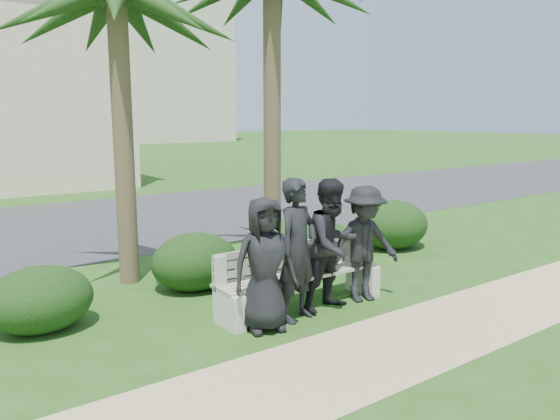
# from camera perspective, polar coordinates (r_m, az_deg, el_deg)

# --- Properties ---
(ground) EXTENTS (160.00, 160.00, 0.00)m
(ground) POSITION_cam_1_polar(r_m,az_deg,el_deg) (8.21, 3.39, -9.52)
(ground) COLOR #294C15
(ground) RESTS_ON ground
(footpath) EXTENTS (30.00, 1.60, 0.01)m
(footpath) POSITION_cam_1_polar(r_m,az_deg,el_deg) (7.01, 13.05, -13.22)
(footpath) COLOR tan
(footpath) RESTS_ON ground
(asphalt_street) EXTENTS (160.00, 8.00, 0.01)m
(asphalt_street) POSITION_cam_1_polar(r_m,az_deg,el_deg) (15.06, -16.35, -1.00)
(asphalt_street) COLOR #2D2D30
(asphalt_street) RESTS_ON ground
(hotel_tower) EXTENTS (26.00, 18.00, 37.30)m
(hotel_tower) POSITION_cam_1_polar(r_m,az_deg,el_deg) (64.73, -19.68, 18.72)
(hotel_tower) COLOR beige
(hotel_tower) RESTS_ON ground
(park_bench) EXTENTS (2.56, 0.62, 0.89)m
(park_bench) POSITION_cam_1_polar(r_m,az_deg,el_deg) (7.83, 2.10, -7.36)
(park_bench) COLOR gray
(park_bench) RESTS_ON ground
(man_a) EXTENTS (0.95, 0.73, 1.72)m
(man_a) POSITION_cam_1_polar(r_m,az_deg,el_deg) (6.92, -1.61, -5.71)
(man_a) COLOR black
(man_a) RESTS_ON ground
(man_b) EXTENTS (0.80, 0.63, 1.92)m
(man_b) POSITION_cam_1_polar(r_m,az_deg,el_deg) (7.26, 1.86, -4.18)
(man_b) COLOR black
(man_b) RESTS_ON ground
(man_c) EXTENTS (0.97, 0.79, 1.87)m
(man_c) POSITION_cam_1_polar(r_m,az_deg,el_deg) (7.69, 5.51, -3.61)
(man_c) COLOR black
(man_c) RESTS_ON ground
(man_d) EXTENTS (1.23, 0.88, 1.72)m
(man_d) POSITION_cam_1_polar(r_m,az_deg,el_deg) (8.11, 8.78, -3.52)
(man_d) COLOR black
(man_d) RESTS_ON ground
(hedge_a) EXTENTS (1.32, 1.09, 0.86)m
(hedge_a) POSITION_cam_1_polar(r_m,az_deg,el_deg) (7.68, -23.78, -8.35)
(hedge_a) COLOR black
(hedge_a) RESTS_ON ground
(hedge_b) EXTENTS (1.41, 1.17, 0.92)m
(hedge_b) POSITION_cam_1_polar(r_m,az_deg,el_deg) (8.79, -8.88, -5.17)
(hedge_b) COLOR black
(hedge_b) RESTS_ON ground
(hedge_d) EXTENTS (1.56, 1.29, 1.02)m
(hedge_d) POSITION_cam_1_polar(r_m,az_deg,el_deg) (9.29, 0.60, -3.92)
(hedge_d) COLOR black
(hedge_d) RESTS_ON ground
(hedge_e) EXTENTS (1.24, 1.02, 0.81)m
(hedge_e) POSITION_cam_1_polar(r_m,az_deg,el_deg) (10.18, 4.49, -3.34)
(hedge_e) COLOR black
(hedge_e) RESTS_ON ground
(hedge_f) EXTENTS (1.58, 1.30, 1.03)m
(hedge_f) POSITION_cam_1_polar(r_m,az_deg,el_deg) (11.57, 11.70, -1.38)
(hedge_f) COLOR black
(hedge_f) RESTS_ON ground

